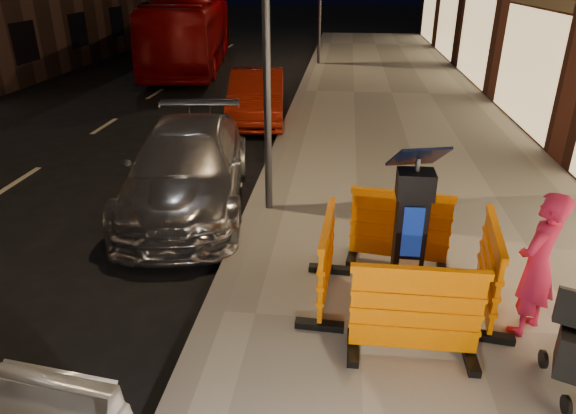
# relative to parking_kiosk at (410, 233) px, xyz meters

# --- Properties ---
(ground_plane) EXTENTS (120.00, 120.00, 0.00)m
(ground_plane) POSITION_rel_parking_kiosk_xyz_m (-2.28, -0.42, -1.11)
(ground_plane) COLOR black
(ground_plane) RESTS_ON ground
(sidewalk) EXTENTS (6.00, 60.00, 0.15)m
(sidewalk) POSITION_rel_parking_kiosk_xyz_m (0.72, -0.42, -1.04)
(sidewalk) COLOR gray
(sidewalk) RESTS_ON ground
(kerb) EXTENTS (0.30, 60.00, 0.15)m
(kerb) POSITION_rel_parking_kiosk_xyz_m (-2.28, -0.42, -1.04)
(kerb) COLOR slate
(kerb) RESTS_ON ground
(parking_kiosk) EXTENTS (0.66, 0.66, 1.92)m
(parking_kiosk) POSITION_rel_parking_kiosk_xyz_m (0.00, 0.00, 0.00)
(parking_kiosk) COLOR black
(parking_kiosk) RESTS_ON sidewalk
(barrier_front) EXTENTS (1.38, 0.57, 1.07)m
(barrier_front) POSITION_rel_parking_kiosk_xyz_m (0.00, -0.95, -0.43)
(barrier_front) COLOR #FF7B00
(barrier_front) RESTS_ON sidewalk
(barrier_back) EXTENTS (1.44, 0.76, 1.07)m
(barrier_back) POSITION_rel_parking_kiosk_xyz_m (0.00, 0.95, -0.43)
(barrier_back) COLOR #FF7B00
(barrier_back) RESTS_ON sidewalk
(barrier_kerbside) EXTENTS (0.64, 1.41, 1.07)m
(barrier_kerbside) POSITION_rel_parking_kiosk_xyz_m (-0.95, 0.00, -0.43)
(barrier_kerbside) COLOR #FF7B00
(barrier_kerbside) RESTS_ON sidewalk
(barrier_bldgside) EXTENTS (0.73, 1.44, 1.07)m
(barrier_bldgside) POSITION_rel_parking_kiosk_xyz_m (0.95, 0.00, -0.43)
(barrier_bldgside) COLOR #FF7B00
(barrier_bldgside) RESTS_ON sidewalk
(car_silver) EXTENTS (2.70, 5.11, 1.41)m
(car_silver) POSITION_rel_parking_kiosk_xyz_m (-3.51, 2.88, -1.11)
(car_silver) COLOR #ACACB1
(car_silver) RESTS_ON ground
(car_red) EXTENTS (1.91, 4.27, 1.36)m
(car_red) POSITION_rel_parking_kiosk_xyz_m (-3.23, 8.63, -1.11)
(car_red) COLOR maroon
(car_red) RESTS_ON ground
(bus_doubledecker) EXTENTS (4.00, 10.78, 2.93)m
(bus_doubledecker) POSITION_rel_parking_kiosk_xyz_m (-7.38, 16.67, -1.11)
(bus_doubledecker) COLOR #7F0306
(bus_doubledecker) RESTS_ON ground
(man) EXTENTS (0.72, 0.72, 1.69)m
(man) POSITION_rel_parking_kiosk_xyz_m (1.32, -0.36, -0.12)
(man) COLOR #AF183E
(man) RESTS_ON sidewalk
(street_lamp_mid) EXTENTS (0.12, 0.12, 6.00)m
(street_lamp_mid) POSITION_rel_parking_kiosk_xyz_m (-2.03, 2.58, 2.04)
(street_lamp_mid) COLOR #3F3F44
(street_lamp_mid) RESTS_ON sidewalk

